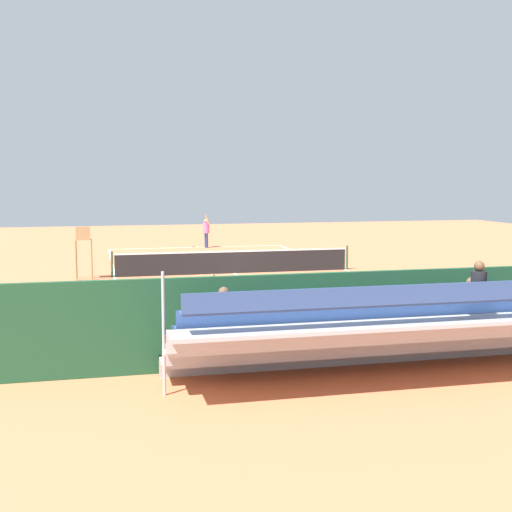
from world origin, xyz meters
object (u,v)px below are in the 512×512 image
(bleacher_stand, at_px, (385,333))
(tennis_racket, at_px, (197,247))
(tennis_net, at_px, (234,262))
(umpire_chair, at_px, (83,247))
(courtside_bench, at_px, (409,325))
(equipment_bag, at_px, (351,345))
(tennis_player, at_px, (206,230))
(line_judge, at_px, (214,316))
(tennis_ball_near, at_px, (175,250))

(bleacher_stand, bearing_deg, tennis_racket, -89.97)
(tennis_net, xyz_separation_m, tennis_racket, (0.00, -10.93, -0.49))
(umpire_chair, height_order, courtside_bench, umpire_chair)
(equipment_bag, bearing_deg, tennis_net, -89.78)
(courtside_bench, xyz_separation_m, tennis_player, (1.05, -23.93, 0.46))
(line_judge, bearing_deg, tennis_net, -103.46)
(tennis_racket, xyz_separation_m, line_judge, (3.18, 24.24, 1.00))
(tennis_player, bearing_deg, equipment_bag, 88.90)
(tennis_net, height_order, equipment_bag, tennis_net)
(tennis_net, bearing_deg, tennis_racket, -89.98)
(equipment_bag, xyz_separation_m, line_judge, (3.24, -0.09, 0.84))
(bleacher_stand, distance_m, equipment_bag, 2.06)
(umpire_chair, xyz_separation_m, line_judge, (-3.01, 12.99, -0.30))
(equipment_bag, relative_size, tennis_player, 0.47)
(tennis_player, bearing_deg, courtside_bench, 92.52)
(tennis_racket, height_order, line_judge, line_judge)
(tennis_net, relative_size, line_judge, 5.35)
(equipment_bag, height_order, line_judge, line_judge)
(bleacher_stand, bearing_deg, courtside_bench, -127.13)
(courtside_bench, relative_size, tennis_racket, 3.38)
(courtside_bench, bearing_deg, equipment_bag, 4.85)
(tennis_net, distance_m, tennis_player, 10.68)
(tennis_net, relative_size, bleacher_stand, 1.14)
(bleacher_stand, relative_size, equipment_bag, 10.07)
(bleacher_stand, xyz_separation_m, courtside_bench, (-1.56, -2.06, -0.36))
(tennis_net, xyz_separation_m, umpire_chair, (6.20, 0.33, 0.81))
(line_judge, bearing_deg, tennis_ball_near, -94.35)
(courtside_bench, bearing_deg, tennis_net, -83.27)
(tennis_net, bearing_deg, bleacher_stand, 90.03)
(tennis_player, bearing_deg, line_judge, 81.23)
(umpire_chair, bearing_deg, tennis_player, -121.43)
(tennis_net, relative_size, courtside_bench, 5.72)
(umpire_chair, bearing_deg, bleacher_stand, 112.48)
(courtside_bench, relative_size, line_judge, 0.93)
(tennis_racket, bearing_deg, bleacher_stand, 90.03)
(courtside_bench, height_order, tennis_racket, courtside_bench)
(line_judge, bearing_deg, bleacher_stand, 147.76)
(tennis_net, relative_size, tennis_ball_near, 156.06)
(courtside_bench, distance_m, line_judge, 4.77)
(tennis_net, xyz_separation_m, bleacher_stand, (-0.01, 15.33, 0.41))
(tennis_player, bearing_deg, tennis_net, 87.24)
(tennis_ball_near, bearing_deg, bleacher_stand, 93.33)
(equipment_bag, distance_m, tennis_player, 24.08)
(tennis_ball_near, height_order, line_judge, line_judge)
(tennis_net, height_order, courtside_bench, tennis_net)
(equipment_bag, height_order, tennis_racket, equipment_bag)
(courtside_bench, distance_m, tennis_ball_near, 23.08)
(tennis_racket, bearing_deg, courtside_bench, 93.71)
(tennis_net, height_order, tennis_ball_near, tennis_net)
(equipment_bag, bearing_deg, courtside_bench, -175.15)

